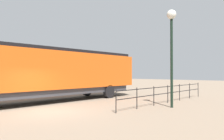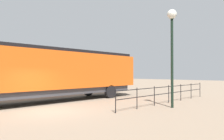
% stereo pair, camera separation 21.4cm
% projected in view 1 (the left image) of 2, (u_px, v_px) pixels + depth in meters
% --- Properties ---
extents(ground_plane, '(120.00, 120.00, 0.00)m').
position_uv_depth(ground_plane, '(50.00, 112.00, 11.97)').
color(ground_plane, '#84705B').
extents(locomotive, '(3.18, 16.62, 3.91)m').
position_uv_depth(locomotive, '(51.00, 72.00, 16.12)').
color(locomotive, '#D15114').
rests_on(locomotive, ground_plane).
extents(lamp_post, '(0.58, 0.58, 6.05)m').
position_uv_depth(lamp_post, '(171.00, 34.00, 13.47)').
color(lamp_post, black).
rests_on(lamp_post, ground_plane).
extents(platform_fence, '(0.05, 11.18, 1.26)m').
position_uv_depth(platform_fence, '(168.00, 91.00, 15.59)').
color(platform_fence, black).
rests_on(platform_fence, ground_plane).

